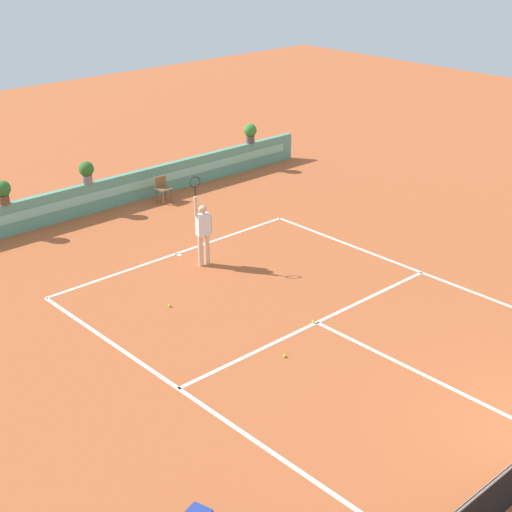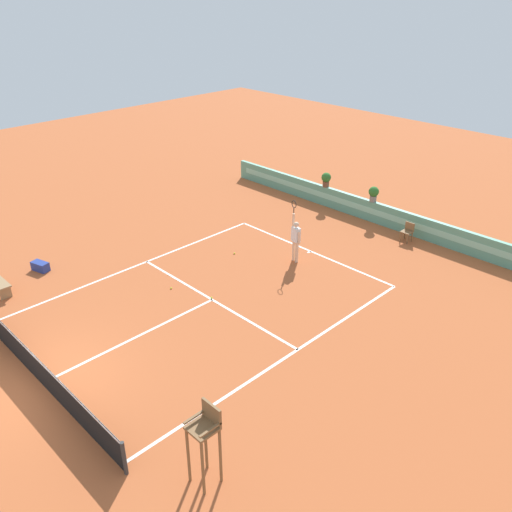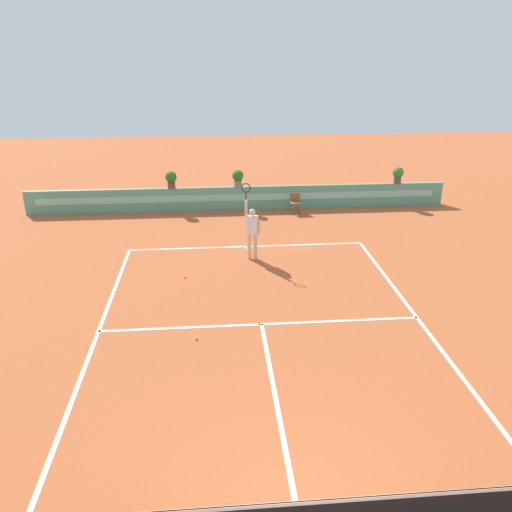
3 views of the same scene
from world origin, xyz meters
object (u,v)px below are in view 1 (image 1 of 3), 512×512
Objects in this scene: potted_plant_far_right at (250,132)px; potted_plant_centre at (86,171)px; tennis_ball_mid_court at (169,306)px; potted_plant_left at (3,191)px; tennis_ball_by_sideline at (285,356)px; tennis_player at (203,230)px; tennis_ball_near_baseline at (313,322)px; ball_kid_chair at (163,188)px.

potted_plant_centre is at bearing 180.00° from potted_plant_far_right.
potted_plant_left is (-0.79, 6.98, 1.38)m from tennis_ball_mid_court.
tennis_ball_mid_court is 11.49m from potted_plant_far_right.
potted_plant_left is at bearing 96.43° from tennis_ball_mid_court.
tennis_ball_mid_court and tennis_ball_by_sideline have the same top height.
potted_plant_far_right is at bearing 39.50° from tennis_player.
tennis_ball_near_baseline is 0.09× the size of potted_plant_left.
ball_kid_chair is 7.66m from tennis_ball_mid_court.
tennis_ball_near_baseline and tennis_ball_mid_court have the same top height.
tennis_ball_by_sideline is 0.09× the size of potted_plant_centre.
tennis_ball_mid_court is at bearing -83.57° from potted_plant_left.
tennis_player is 6.38m from potted_plant_left.
potted_plant_far_right reaches higher than tennis_ball_by_sideline.
potted_plant_far_right is 1.00× the size of potted_plant_centre.
tennis_ball_mid_court is at bearing 124.04° from tennis_ball_near_baseline.
ball_kid_chair is 1.17× the size of potted_plant_far_right.
potted_plant_far_right is at bearing 0.00° from potted_plant_left.
tennis_ball_by_sideline is (-1.57, -0.63, 0.00)m from tennis_ball_near_baseline.
tennis_player is at bearing -88.34° from potted_plant_centre.
tennis_ball_by_sideline is (-1.76, -4.95, -1.02)m from tennis_player.
potted_plant_left is at bearing 105.68° from tennis_ball_near_baseline.
potted_plant_left is at bearing 96.58° from tennis_ball_by_sideline.
tennis_ball_by_sideline is at bearing -129.06° from potted_plant_far_right.
potted_plant_far_right reaches higher than tennis_ball_near_baseline.
tennis_ball_near_baseline is 0.09× the size of potted_plant_far_right.
ball_kid_chair is at bearing 65.63° from tennis_player.
potted_plant_left reaches higher than tennis_ball_mid_court.
tennis_ball_mid_court is 7.16m from potted_plant_left.
ball_kid_chair reaches higher than tennis_ball_near_baseline.
potted_plant_far_right is 9.81m from potted_plant_left.
potted_plant_left is (-1.22, 10.58, 1.38)m from tennis_ball_by_sideline.
ball_kid_chair is at bearing 54.76° from tennis_ball_mid_court.
tennis_ball_near_baseline is 10.04m from potted_plant_centre.
tennis_ball_by_sideline is 13.70m from potted_plant_far_right.
tennis_ball_by_sideline is 10.79m from potted_plant_centre.
tennis_ball_mid_court is (-2.01, 2.97, 0.00)m from tennis_ball_near_baseline.
tennis_player is at bearing -140.50° from potted_plant_far_right.
potted_plant_centre is at bearing 81.42° from tennis_ball_by_sideline.
ball_kid_chair is at bearing 68.01° from tennis_ball_by_sideline.
tennis_ball_near_baseline is 1.00× the size of tennis_ball_mid_court.
tennis_ball_mid_court is 7.40m from potted_plant_centre.
tennis_player is 3.57× the size of potted_plant_far_right.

